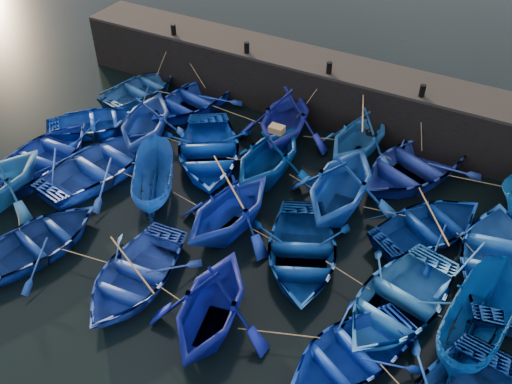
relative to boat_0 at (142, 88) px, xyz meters
The scene contains 33 objects.
ground 11.68m from the boat_0, 41.20° to the right, with size 120.00×120.00×0.00m, color black.
quay_wall 9.26m from the boat_0, 17.75° to the left, with size 26.00×2.50×2.50m, color black.
quay_top 9.46m from the boat_0, 17.75° to the left, with size 26.00×2.50×0.12m, color black.
bollard_0 3.18m from the boat_0, 67.70° to the left, with size 0.24×0.24×0.50m, color black.
bollard_1 5.69m from the boat_0, 21.78° to the left, with size 0.24×0.24×0.50m, color black.
bollard_2 9.31m from the boat_0, 12.28° to the left, with size 0.24×0.24×0.50m, color black.
bollard_3 13.15m from the boat_0, ahead, with size 0.24×0.24×0.50m, color black.
boat_0 is the anchor object (origin of this frame).
boat_1 2.78m from the boat_0, ahead, with size 3.53×4.94×1.02m, color #1734AF.
boat_2 7.80m from the boat_0, ahead, with size 4.04×4.69×2.47m, color navy.
boat_3 10.98m from the boat_0, ahead, with size 3.58×4.15×2.18m, color #2061B0.
boat_4 13.38m from the boat_0, ahead, with size 4.00×5.59×1.16m, color navy.
boat_6 3.33m from the boat_0, 86.93° to the right, with size 3.15×4.41×0.91m, color #0C3AAD.
boat_7 4.09m from the boat_0, 48.81° to the right, with size 3.84×4.45×2.34m, color #1D4196.
boat_8 6.45m from the boat_0, 27.74° to the right, with size 3.90×5.45×1.13m, color #0739AB.
boat_9 8.88m from the boat_0, 18.13° to the right, with size 3.81×4.42×2.33m, color navy.
boat_10 12.07m from the boat_0, 15.33° to the right, with size 4.24×4.91×2.59m, color #11439D.
boat_11 15.21m from the boat_0, 11.08° to the right, with size 3.27×4.57×0.95m, color navy.
boat_12 17.81m from the boat_0, 11.65° to the right, with size 4.06×5.68×1.18m, color blue.
boat_13 6.42m from the boat_0, 89.53° to the right, with size 3.64×5.09×1.06m, color navy.
boat_14 6.28m from the boat_0, 67.17° to the right, with size 3.86×5.39×1.12m, color blue.
boat_15 7.74m from the boat_0, 48.99° to the right, with size 1.53×4.06×1.57m, color #154695.
boat_16 10.62m from the boat_0, 35.44° to the right, with size 3.76×4.36×2.29m, color navy.
boat_17 13.14m from the boat_0, 28.83° to the right, with size 3.58×5.00×1.04m, color navy.
boat_18 16.44m from the boat_0, 24.31° to the right, with size 3.62×5.06×1.05m, color blue.
boat_19 18.50m from the boat_0, 21.38° to the right, with size 1.70×4.50×1.74m, color navy.
boat_21 10.67m from the boat_0, 71.25° to the right, with size 3.25×4.55×0.94m, color navy.
boat_22 12.19m from the boat_0, 53.55° to the right, with size 3.35×4.69×0.97m, color #2343B1.
boat_23 14.42m from the boat_0, 44.14° to the right, with size 3.74×4.33×2.28m, color navy.
boat_24 17.05m from the boat_0, 32.57° to the right, with size 3.12×4.36×0.91m, color #0F35B8.
wooden_crate 9.35m from the boat_0, 17.55° to the right, with size 0.56×0.39×0.25m, color olive.
mooring_ropes 9.23m from the boat_0, 16.80° to the right, with size 18.03×11.96×2.10m.
loose_oars 11.48m from the boat_0, 23.91° to the right, with size 9.94×12.25×1.41m.
Camera 1 is at (7.84, -11.03, 14.16)m, focal length 40.00 mm.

